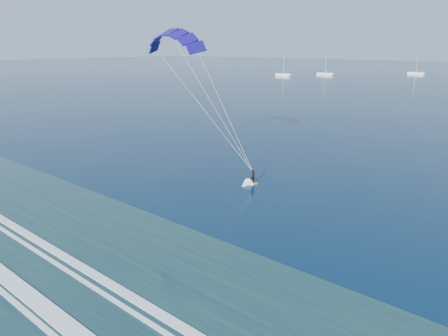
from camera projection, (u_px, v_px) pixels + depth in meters
kitesurfer_rig at (210, 100)px, 44.41m from camera, size 14.87×6.16×18.12m
sailboat_0 at (283, 75)px, 208.48m from camera, size 8.25×2.40×11.28m
sailboat_1 at (325, 74)px, 215.00m from camera, size 8.83×2.40×12.11m
sailboat_2 at (416, 73)px, 220.20m from camera, size 8.25×2.40×11.18m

